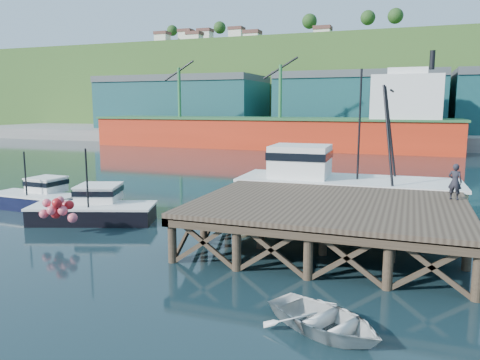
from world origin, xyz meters
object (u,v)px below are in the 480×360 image
at_px(boat_black, 94,208).
at_px(trawler, 342,186).
at_px(boat_navy, 38,197).
at_px(dockworker, 455,182).
at_px(dinghy, 325,319).

relative_size(boat_black, trawler, 0.56).
bearing_deg(boat_navy, dockworker, 3.74).
bearing_deg(dinghy, boat_navy, 91.73).
height_order(boat_navy, dockworker, dockworker).
height_order(boat_black, dockworker, boat_black).
relative_size(boat_black, dinghy, 1.96).
bearing_deg(boat_black, boat_navy, 144.77).
height_order(boat_navy, boat_black, boat_black).
bearing_deg(dockworker, trawler, -18.63).
height_order(dinghy, dockworker, dockworker).
xyz_separation_m(boat_navy, boat_black, (5.50, -1.59, 0.03)).
xyz_separation_m(boat_black, dinghy, (14.53, -8.66, -0.39)).
bearing_deg(boat_navy, trawler, 17.16).
height_order(boat_black, dinghy, boat_black).
bearing_deg(boat_navy, dinghy, -24.73).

